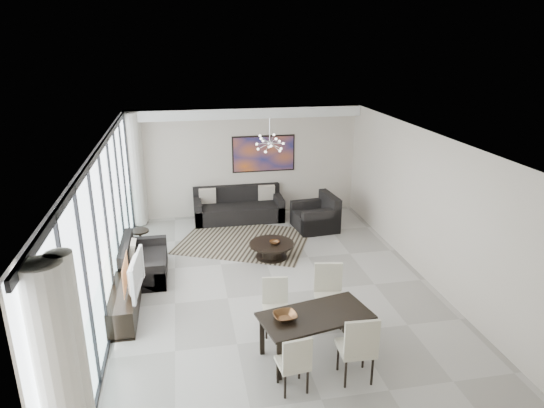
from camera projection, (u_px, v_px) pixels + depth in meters
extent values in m
cube|color=#A8A39B|center=(278.00, 293.00, 9.13)|extent=(6.00, 9.00, 0.02)
cube|color=white|center=(279.00, 142.00, 8.19)|extent=(6.00, 9.00, 0.02)
cube|color=beige|center=(245.00, 162.00, 12.83)|extent=(6.00, 0.02, 2.90)
cube|color=beige|center=(376.00, 393.00, 4.49)|extent=(6.00, 0.02, 2.90)
cube|color=beige|center=(433.00, 211.00, 9.19)|extent=(0.02, 9.00, 2.90)
cube|color=silver|center=(105.00, 234.00, 8.13)|extent=(0.01, 8.95, 2.85)
cube|color=black|center=(98.00, 152.00, 7.68)|extent=(0.04, 8.95, 0.10)
cube|color=black|center=(117.00, 307.00, 8.60)|extent=(0.04, 8.95, 0.06)
cube|color=black|center=(51.00, 399.00, 4.42)|extent=(0.04, 0.05, 2.88)
cube|color=black|center=(73.00, 336.00, 5.35)|extent=(0.04, 0.05, 2.88)
cube|color=black|center=(88.00, 292.00, 6.28)|extent=(0.04, 0.05, 2.88)
cube|color=black|center=(99.00, 259.00, 7.21)|extent=(0.04, 0.05, 2.88)
cube|color=black|center=(108.00, 234.00, 8.14)|extent=(0.04, 0.05, 2.88)
cube|color=black|center=(115.00, 214.00, 9.07)|extent=(0.04, 0.05, 2.88)
cube|color=black|center=(120.00, 197.00, 10.00)|extent=(0.04, 0.05, 2.88)
cube|color=black|center=(125.00, 184.00, 10.92)|extent=(0.04, 0.05, 2.88)
cube|color=black|center=(129.00, 172.00, 11.85)|extent=(0.04, 0.05, 2.88)
cylinder|color=silver|center=(64.00, 408.00, 4.31)|extent=(0.36, 0.36, 2.85)
cylinder|color=silver|center=(135.00, 170.00, 12.02)|extent=(0.36, 0.36, 2.85)
cube|color=white|center=(245.00, 113.00, 12.22)|extent=(5.98, 0.40, 0.26)
cube|color=#C9591B|center=(264.00, 154.00, 12.83)|extent=(1.68, 0.04, 0.98)
cylinder|color=silver|center=(270.00, 131.00, 10.65)|extent=(0.02, 0.02, 0.55)
sphere|color=silver|center=(270.00, 143.00, 10.74)|extent=(0.12, 0.12, 0.12)
cube|color=black|center=(244.00, 241.00, 11.49)|extent=(3.55, 3.22, 0.01)
cylinder|color=black|center=(272.00, 244.00, 10.52)|extent=(0.98, 0.98, 0.04)
cylinder|color=black|center=(272.00, 251.00, 10.58)|extent=(0.43, 0.43, 0.30)
cylinder|color=black|center=(272.00, 257.00, 10.62)|extent=(0.68, 0.68, 0.03)
imported|color=brown|center=(275.00, 243.00, 10.46)|extent=(0.23, 0.23, 0.07)
cube|color=black|center=(239.00, 212.00, 12.75)|extent=(2.31, 0.94, 0.42)
cube|color=black|center=(237.00, 193.00, 12.96)|extent=(2.31, 0.19, 0.42)
cube|color=black|center=(198.00, 212.00, 12.53)|extent=(0.19, 0.94, 0.61)
cube|color=black|center=(278.00, 206.00, 12.91)|extent=(0.19, 0.94, 0.61)
cube|color=black|center=(145.00, 267.00, 9.77)|extent=(0.85, 1.52, 0.38)
cube|color=black|center=(126.00, 251.00, 9.58)|extent=(0.17, 1.52, 0.38)
cube|color=black|center=(143.00, 279.00, 9.11)|extent=(0.85, 0.17, 0.55)
cube|color=black|center=(147.00, 249.00, 10.37)|extent=(0.85, 0.17, 0.55)
cube|color=black|center=(315.00, 220.00, 12.17)|extent=(1.08, 1.12, 0.43)
cube|color=black|center=(330.00, 203.00, 12.13)|extent=(0.30, 1.04, 0.43)
cube|color=black|center=(309.00, 211.00, 12.51)|extent=(0.99, 0.30, 0.63)
cube|color=black|center=(321.00, 223.00, 11.76)|extent=(0.99, 0.30, 0.63)
cylinder|color=black|center=(140.00, 231.00, 10.68)|extent=(0.40, 0.40, 0.04)
cylinder|color=black|center=(141.00, 242.00, 10.76)|extent=(0.06, 0.06, 0.50)
cylinder|color=black|center=(142.00, 252.00, 10.84)|extent=(0.28, 0.28, 0.03)
cube|color=black|center=(124.00, 303.00, 8.32)|extent=(0.44, 1.57, 0.49)
imported|color=gray|center=(131.00, 274.00, 8.15)|extent=(0.23, 1.08, 0.62)
cube|color=black|center=(315.00, 316.00, 7.18)|extent=(1.78, 1.15, 0.04)
cube|color=black|center=(279.00, 360.00, 6.74)|extent=(0.07, 0.07, 0.65)
cube|color=black|center=(262.00, 335.00, 7.30)|extent=(0.07, 0.07, 0.65)
cube|color=black|center=(368.00, 336.00, 7.28)|extent=(0.07, 0.07, 0.65)
cube|color=black|center=(345.00, 315.00, 7.84)|extent=(0.07, 0.07, 0.65)
cube|color=beige|center=(293.00, 363.00, 6.54)|extent=(0.45, 0.45, 0.05)
cube|color=beige|center=(297.00, 357.00, 6.31)|extent=(0.41, 0.09, 0.49)
cylinder|color=black|center=(278.00, 371.00, 6.71)|extent=(0.04, 0.04, 0.38)
cylinder|color=black|center=(307.00, 382.00, 6.51)|extent=(0.04, 0.04, 0.38)
cube|color=beige|center=(356.00, 348.00, 6.73)|extent=(0.50, 0.50, 0.06)
cube|color=beige|center=(362.00, 340.00, 6.45)|extent=(0.48, 0.07, 0.59)
cylinder|color=black|center=(338.00, 357.00, 6.97)|extent=(0.04, 0.04, 0.45)
cylinder|color=black|center=(372.00, 371.00, 6.66)|extent=(0.04, 0.04, 0.45)
cube|color=beige|center=(276.00, 310.00, 7.80)|extent=(0.46, 0.46, 0.05)
cube|color=beige|center=(275.00, 291.00, 7.89)|extent=(0.42, 0.09, 0.51)
cylinder|color=black|center=(287.00, 327.00, 7.73)|extent=(0.04, 0.04, 0.39)
cylinder|color=black|center=(265.00, 317.00, 8.02)|extent=(0.04, 0.04, 0.39)
cube|color=beige|center=(329.00, 299.00, 8.03)|extent=(0.55, 0.55, 0.06)
cube|color=beige|center=(328.00, 278.00, 8.14)|extent=(0.47, 0.13, 0.57)
cylinder|color=black|center=(341.00, 318.00, 7.94)|extent=(0.04, 0.04, 0.44)
cylinder|color=black|center=(316.00, 306.00, 8.29)|extent=(0.04, 0.04, 0.44)
imported|color=brown|center=(285.00, 316.00, 7.06)|extent=(0.38, 0.38, 0.08)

